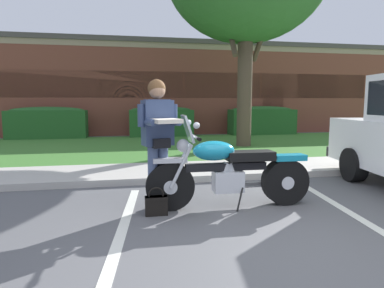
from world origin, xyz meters
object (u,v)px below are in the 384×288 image
hedge_left (48,122)px  hedge_center_left (161,121)px  rider_person (158,134)px  brick_building (169,91)px  hedge_center_right (262,120)px  motorcycle (235,171)px  handbag (156,204)px

hedge_left → hedge_center_left: size_ratio=1.13×
rider_person → brick_building: 15.33m
rider_person → hedge_center_right: (5.21, 9.03, -0.36)m
hedge_center_right → motorcycle: bearing=-114.7°
motorcycle → handbag: bearing=-172.9°
rider_person → handbag: size_ratio=4.74×
rider_person → handbag: 0.89m
hedge_center_right → brick_building: brick_building is taller
hedge_left → brick_building: brick_building is taller
rider_person → hedge_center_left: bearing=84.3°
motorcycle → handbag: 1.14m
rider_person → hedge_center_right: rider_person is taller
hedge_center_left → brick_building: 6.38m
handbag → hedge_left: bearing=109.9°
brick_building → hedge_center_right: bearing=-62.3°
handbag → hedge_center_right: bearing=60.3°
motorcycle → rider_person: bearing=176.2°
hedge_center_left → hedge_center_right: 4.30m
motorcycle → hedge_left: (-4.41, 9.10, 0.16)m
motorcycle → handbag: motorcycle is taller
motorcycle → hedge_center_right: bearing=65.3°
handbag → rider_person: bearing=75.0°
hedge_left → brick_building: bearing=48.8°
brick_building → motorcycle: bearing=-93.6°
hedge_center_left → hedge_center_right: same height
motorcycle → hedge_center_left: bearing=90.7°
rider_person → hedge_left: bearing=110.6°
handbag → hedge_center_right: 10.64m
handbag → hedge_center_left: hedge_center_left is taller
rider_person → hedge_left: 9.65m
rider_person → handbag: (-0.05, -0.20, -0.86)m
hedge_center_left → hedge_center_right: bearing=0.0°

